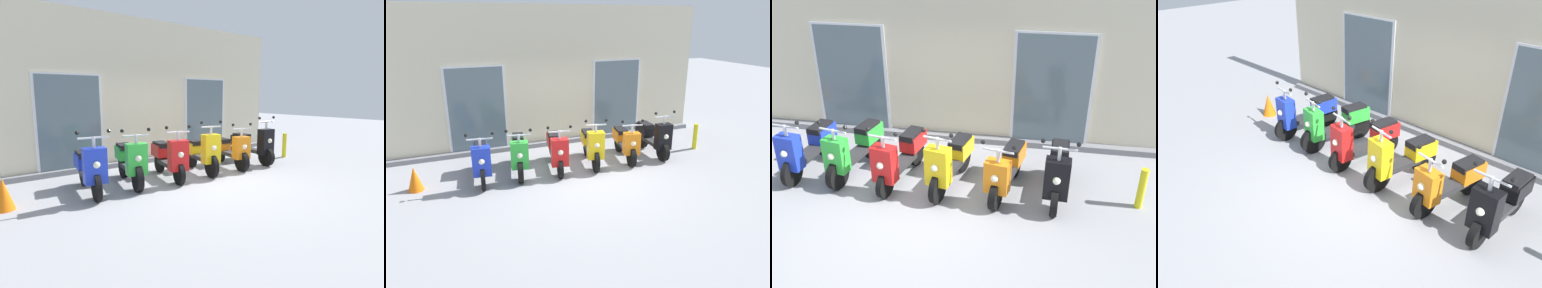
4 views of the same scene
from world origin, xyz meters
TOP-DOWN VIEW (x-y plane):
  - ground_plane at (0.00, 0.00)m, footprint 40.00×40.00m
  - storefront_facade at (0.00, 2.72)m, footprint 9.13×0.50m
  - scooter_blue at (-2.22, 0.82)m, footprint 0.59×1.60m
  - scooter_green at (-1.36, 0.89)m, footprint 0.68×1.65m
  - scooter_red at (-0.49, 0.78)m, footprint 0.67×1.60m
  - scooter_yellow at (0.40, 0.75)m, footprint 0.66×1.58m
  - scooter_orange at (1.35, 0.76)m, footprint 0.67×1.55m
  - scooter_black at (2.18, 0.74)m, footprint 0.58×1.56m
  - traffic_cone at (-3.60, 0.80)m, footprint 0.32×0.32m
  - curb_bollard at (3.49, 0.67)m, footprint 0.12×0.12m

SIDE VIEW (x-z plane):
  - ground_plane at x=0.00m, z-range 0.00..0.00m
  - traffic_cone at x=-3.60m, z-range 0.00..0.52m
  - curb_bollard at x=3.49m, z-range 0.00..0.70m
  - scooter_orange at x=1.35m, z-range -0.14..1.02m
  - scooter_green at x=-1.36m, z-range -0.12..1.09m
  - scooter_black at x=2.18m, z-range -0.15..1.13m
  - scooter_red at x=-0.49m, z-range -0.12..1.10m
  - scooter_yellow at x=0.40m, z-range -0.14..1.12m
  - scooter_blue at x=-2.22m, z-range -0.13..1.11m
  - storefront_facade at x=0.00m, z-range -0.07..3.70m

